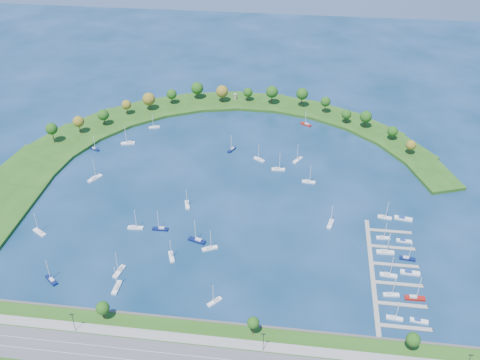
# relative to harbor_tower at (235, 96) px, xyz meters

# --- Properties ---
(ground) EXTENTS (700.00, 700.00, 0.00)m
(ground) POSITION_rel_harbor_tower_xyz_m (13.56, -119.63, -4.14)
(ground) COLOR #07273D
(ground) RESTS_ON ground
(south_shoreline) EXTENTS (420.00, 43.10, 11.60)m
(south_shoreline) POSITION_rel_harbor_tower_xyz_m (13.59, -242.51, -3.15)
(south_shoreline) COLOR #234913
(south_shoreline) RESTS_ON ground
(breakwater) EXTENTS (286.74, 247.64, 2.00)m
(breakwater) POSITION_rel_harbor_tower_xyz_m (-32.76, -70.91, -3.15)
(breakwater) COLOR #234913
(breakwater) RESTS_ON ground
(breakwater_trees) EXTENTS (241.27, 88.43, 15.29)m
(breakwater_trees) POSITION_rel_harbor_tower_xyz_m (-3.40, -27.37, 6.67)
(breakwater_trees) COLOR #382314
(breakwater_trees) RESTS_ON breakwater
(harbor_tower) EXTENTS (2.60, 2.60, 4.18)m
(harbor_tower) POSITION_rel_harbor_tower_xyz_m (0.00, 0.00, 0.00)
(harbor_tower) COLOR gray
(harbor_tower) RESTS_ON breakwater
(dock_system) EXTENTS (24.28, 82.00, 1.60)m
(dock_system) POSITION_rel_harbor_tower_xyz_m (98.86, -180.63, -3.79)
(dock_system) COLOR gray
(dock_system) RESTS_ON ground
(moored_boat_0) EXTENTS (8.42, 2.76, 12.22)m
(moored_boat_0) POSITION_rel_harbor_tower_xyz_m (40.02, -94.54, -3.23)
(moored_boat_0) COLOR white
(moored_boat_0) RESTS_ON ground
(moored_boat_1) EXTENTS (8.17, 2.84, 11.79)m
(moored_boat_1) POSITION_rel_harbor_tower_xyz_m (59.19, -106.17, -3.24)
(moored_boat_1) COLOR white
(moored_boat_1) RESTS_ON ground
(moored_boat_2) EXTENTS (5.20, 8.11, 11.59)m
(moored_boat_2) POSITION_rel_harbor_tower_xyz_m (7.91, -74.33, -3.25)
(moored_boat_2) COLOR #0B1445
(moored_boat_2) RESTS_ON ground
(moored_boat_3) EXTENTS (8.27, 5.61, 11.91)m
(moored_boat_3) POSITION_rel_harbor_tower_xyz_m (10.59, -173.79, -3.24)
(moored_boat_3) COLOR white
(moored_boat_3) RESTS_ON ground
(moored_boat_4) EXTENTS (8.73, 6.68, 12.86)m
(moored_boat_4) POSITION_rel_harbor_tower_xyz_m (-80.97, -172.76, -3.21)
(moored_boat_4) COLOR white
(moored_boat_4) RESTS_ON ground
(moored_boat_5) EXTENTS (8.41, 2.94, 12.14)m
(moored_boat_5) POSITION_rel_harbor_tower_xyz_m (-31.83, -162.33, -3.23)
(moored_boat_5) COLOR white
(moored_boat_5) RESTS_ON ground
(moored_boat_6) EXTENTS (4.35, 8.26, 11.70)m
(moored_boat_6) POSITION_rel_harbor_tower_xyz_m (-8.58, -138.45, -3.24)
(moored_boat_6) COLOR white
(moored_boat_6) RESTS_ON ground
(moored_boat_7) EXTENTS (6.58, 7.03, 11.07)m
(moored_boat_7) POSITION_rel_harbor_tower_xyz_m (19.22, -209.57, -3.26)
(moored_boat_7) COLOR white
(moored_boat_7) RESTS_ON ground
(moored_boat_8) EXTENTS (7.78, 6.14, 11.55)m
(moored_boat_8) POSITION_rel_harbor_tower_xyz_m (27.19, -84.33, -3.25)
(moored_boat_8) COLOR white
(moored_boat_8) RESTS_ON ground
(moored_boat_9) EXTENTS (2.65, 8.82, 12.89)m
(moored_boat_9) POSITION_rel_harbor_tower_xyz_m (-27.59, -206.77, -3.21)
(moored_boat_9) COLOR white
(moored_boat_9) RESTS_ON ground
(moored_boat_10) EXTENTS (9.51, 4.81, 13.47)m
(moored_boat_10) POSITION_rel_harbor_tower_xyz_m (-62.81, -74.85, -3.19)
(moored_boat_10) COLOR white
(moored_boat_10) RESTS_ON ground
(moored_boat_11) EXTENTS (7.33, 9.77, 14.32)m
(moored_boat_11) POSITION_rel_harbor_tower_xyz_m (-69.92, -119.25, -3.16)
(moored_boat_11) COLOR white
(moored_boat_11) RESTS_ON ground
(moored_boat_12) EXTENTS (6.31, 8.49, 12.42)m
(moored_boat_12) POSITION_rel_harbor_tower_xyz_m (51.70, -81.80, -3.22)
(moored_boat_12) COLOR white
(moored_boat_12) RESTS_ON ground
(moored_boat_13) EXTENTS (8.16, 6.22, 12.01)m
(moored_boat_13) POSITION_rel_harbor_tower_xyz_m (55.65, -32.35, -3.24)
(moored_boat_13) COLOR maroon
(moored_boat_13) RESTS_ON ground
(moored_boat_14) EXTENTS (7.79, 4.27, 11.03)m
(moored_boat_14) POSITION_rel_harbor_tower_xyz_m (-51.11, -50.27, -3.26)
(moored_boat_14) COLOR white
(moored_boat_14) RESTS_ON ground
(moored_boat_15) EXTENTS (4.98, 8.34, 11.85)m
(moored_boat_15) POSITION_rel_harbor_tower_xyz_m (-7.32, -182.40, -3.24)
(moored_boat_15) COLOR white
(moored_boat_15) RESTS_ON ground
(moored_boat_16) EXTENTS (8.49, 2.48, 12.44)m
(moored_boat_16) POSITION_rel_harbor_tower_xyz_m (-18.26, -161.67, -3.22)
(moored_boat_16) COLOR #0B1445
(moored_boat_16) RESTS_ON ground
(moored_boat_17) EXTENTS (7.13, 4.57, 10.19)m
(moored_boat_17) POSITION_rel_harbor_tower_xyz_m (-82.31, -85.25, -3.28)
(moored_boat_17) COLOR #0B1445
(moored_boat_17) RESTS_ON ground
(moored_boat_18) EXTENTS (9.68, 5.32, 13.71)m
(moored_boat_18) POSITION_rel_harbor_tower_xyz_m (3.12, -168.60, -3.18)
(moored_boat_18) COLOR #0B1445
(moored_boat_18) RESTS_ON ground
(moored_boat_19) EXTENTS (4.19, 9.21, 13.07)m
(moored_boat_19) POSITION_rel_harbor_tower_xyz_m (-29.80, -196.06, -3.20)
(moored_boat_19) COLOR white
(moored_boat_19) RESTS_ON ground
(moored_boat_20) EXTENTS (4.21, 8.55, 12.11)m
(moored_boat_20) POSITION_rel_harbor_tower_xyz_m (71.89, -145.58, -3.23)
(moored_boat_20) COLOR white
(moored_boat_20) RESTS_ON ground
(moored_boat_21) EXTENTS (8.07, 7.22, 12.47)m
(moored_boat_21) POSITION_rel_harbor_tower_xyz_m (-60.02, -205.91, -3.22)
(moored_boat_21) COLOR #0B1445
(moored_boat_21) RESTS_ON ground
(docked_boat_0) EXTENTS (7.37, 2.79, 10.57)m
(docked_boat_0) POSITION_rel_harbor_tower_xyz_m (99.10, -209.05, -3.27)
(docked_boat_0) COLOR white
(docked_boat_0) RESTS_ON ground
(docked_boat_1) EXTENTS (7.95, 3.13, 1.58)m
(docked_boat_1) POSITION_rel_harbor_tower_xyz_m (109.55, -209.27, -3.56)
(docked_boat_1) COLOR white
(docked_boat_1) RESTS_ON ground
(docked_boat_2) EXTENTS (7.55, 2.76, 10.87)m
(docked_boat_2) POSITION_rel_harbor_tower_xyz_m (99.10, -194.90, -3.27)
(docked_boat_2) COLOR white
(docked_boat_2) RESTS_ON ground
(docked_boat_3) EXTENTS (9.26, 2.92, 13.47)m
(docked_boat_3) POSITION_rel_harbor_tower_xyz_m (109.56, -195.76, -3.19)
(docked_boat_3) COLOR maroon
(docked_boat_3) RESTS_ON ground
(docked_boat_4) EXTENTS (8.37, 3.05, 12.04)m
(docked_boat_4) POSITION_rel_harbor_tower_xyz_m (99.08, -181.99, -3.24)
(docked_boat_4) COLOR white
(docked_boat_4) RESTS_ON ground
(docked_boat_5) EXTENTS (9.42, 3.19, 1.89)m
(docked_boat_5) POSITION_rel_harbor_tower_xyz_m (109.53, -179.01, -3.45)
(docked_boat_5) COLOR white
(docked_boat_5) RESTS_ON ground
(docked_boat_6) EXTENTS (8.93, 2.70, 13.04)m
(docked_boat_6) POSITION_rel_harbor_tower_xyz_m (99.07, -165.37, -3.20)
(docked_boat_6) COLOR white
(docked_boat_6) RESTS_ON ground
(docked_boat_7) EXTENTS (8.00, 2.96, 11.49)m
(docked_boat_7) POSITION_rel_harbor_tower_xyz_m (109.59, -168.72, -3.25)
(docked_boat_7) COLOR #0B1445
(docked_boat_7) RESTS_ON ground
(docked_boat_8) EXTENTS (7.23, 2.41, 10.47)m
(docked_boat_8) POSITION_rel_harbor_tower_xyz_m (99.10, -153.80, -3.28)
(docked_boat_8) COLOR white
(docked_boat_8) RESTS_ON ground
(docked_boat_9) EXTENTS (7.88, 2.76, 1.58)m
(docked_boat_9) POSITION_rel_harbor_tower_xyz_m (109.55, -155.02, -3.56)
(docked_boat_9) COLOR white
(docked_boat_9) RESTS_ON ground
(docked_boat_10) EXTENTS (7.80, 3.32, 11.10)m
(docked_boat_10) POSITION_rel_harbor_tower_xyz_m (101.50, -135.95, -3.26)
(docked_boat_10) COLOR white
(docked_boat_10) RESTS_ON ground
(docked_boat_11) EXTENTS (9.84, 4.19, 1.94)m
(docked_boat_11) POSITION_rel_harbor_tower_xyz_m (111.43, -135.79, -3.43)
(docked_boat_11) COLOR white
(docked_boat_11) RESTS_ON ground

